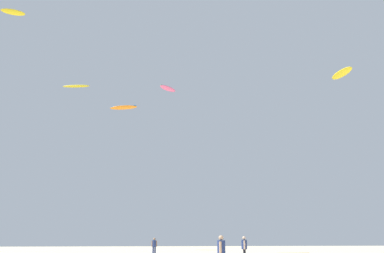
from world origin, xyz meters
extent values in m
cylinder|color=navy|center=(0.42, 5.46, 1.20)|extent=(0.40, 0.40, 0.65)
cylinder|color=tan|center=(0.50, 5.68, 1.17)|extent=(0.12, 0.12, 0.60)
cylinder|color=tan|center=(0.34, 5.24, 1.17)|extent=(0.12, 0.12, 0.60)
sphere|color=tan|center=(0.42, 5.46, 1.65)|extent=(0.24, 0.24, 0.24)
cylinder|color=navy|center=(3.43, 13.32, 1.17)|extent=(0.39, 0.39, 0.64)
cylinder|color=beige|center=(3.39, 13.09, 1.15)|extent=(0.11, 0.11, 0.59)
cylinder|color=beige|center=(3.46, 13.55, 1.15)|extent=(0.11, 0.11, 0.59)
sphere|color=beige|center=(3.43, 13.32, 1.61)|extent=(0.23, 0.23, 0.23)
cylinder|color=navy|center=(-2.83, 24.18, 0.39)|extent=(0.15, 0.15, 0.79)
cylinder|color=navy|center=(-2.65, 24.18, 0.39)|extent=(0.15, 0.15, 0.79)
cylinder|color=navy|center=(-2.74, 24.18, 1.08)|extent=(0.36, 0.36, 0.59)
cylinder|color=#936B4C|center=(-2.95, 24.19, 1.06)|extent=(0.11, 0.11, 0.54)
cylinder|color=#936B4C|center=(-2.53, 24.18, 1.06)|extent=(0.11, 0.11, 0.54)
sphere|color=#936B4C|center=(-2.74, 24.18, 1.49)|extent=(0.21, 0.21, 0.21)
ellipsoid|color=#E5598C|center=(-1.62, 27.72, 18.37)|extent=(2.31, 2.24, 0.47)
cylinder|color=green|center=(-1.62, 27.72, 18.48)|extent=(1.73, 1.65, 0.11)
ellipsoid|color=orange|center=(-6.42, 25.41, 15.07)|extent=(3.16, 1.70, 0.38)
cylinder|color=blue|center=(-6.42, 25.41, 15.21)|extent=(2.71, 0.92, 0.13)
ellipsoid|color=yellow|center=(-17.00, 20.02, 22.63)|extent=(2.28, 1.16, 0.51)
cylinder|color=#2D2D33|center=(-17.00, 20.02, 22.73)|extent=(1.98, 0.60, 0.10)
ellipsoid|color=yellow|center=(16.23, 20.87, 18.07)|extent=(1.43, 3.26, 0.64)
ellipsoid|color=yellow|center=(-15.09, 41.51, 23.71)|extent=(4.30, 1.85, 0.76)
camera|label=1|loc=(-3.01, -14.00, 1.69)|focal=35.72mm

